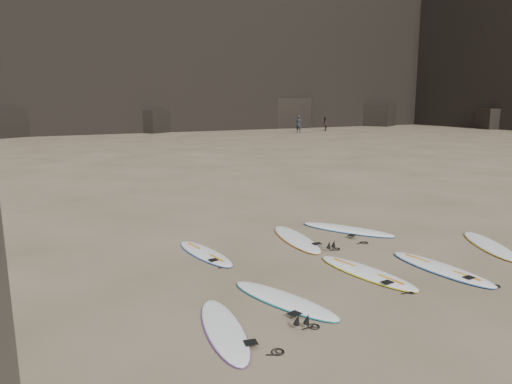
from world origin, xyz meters
TOP-DOWN VIEW (x-y plane):
  - ground at (0.00, 0.00)m, footprint 240.00×240.00m
  - surfboard_0 at (-4.13, -0.88)m, footprint 1.04×2.41m
  - surfboard_1 at (-2.72, -0.33)m, footprint 1.24×2.49m
  - surfboard_2 at (-0.50, 0.10)m, footprint 0.93×2.62m
  - surfboard_3 at (1.04, -0.45)m, footprint 0.72×2.60m
  - surfboard_4 at (3.40, 0.18)m, footprint 1.66×2.51m
  - surfboard_5 at (-2.94, 2.84)m, footprint 0.79×2.35m
  - surfboard_6 at (-0.44, 2.87)m, footprint 1.09×2.70m
  - surfboard_7 at (1.29, 3.00)m, footprint 1.84×2.63m
  - person_a at (21.52, 37.01)m, footprint 0.70×0.79m
  - person_b at (25.85, 38.46)m, footprint 0.93×0.95m

SIDE VIEW (x-z plane):
  - ground at x=0.00m, z-range 0.00..0.00m
  - surfboard_5 at x=-2.94m, z-range 0.00..0.08m
  - surfboard_0 at x=-4.13m, z-range 0.00..0.08m
  - surfboard_1 at x=-2.72m, z-range 0.00..0.09m
  - surfboard_4 at x=3.40m, z-range 0.00..0.09m
  - surfboard_2 at x=-0.50m, z-range 0.00..0.09m
  - surfboard_3 at x=1.04m, z-range 0.00..0.09m
  - surfboard_6 at x=-0.44m, z-range 0.00..0.09m
  - surfboard_7 at x=1.29m, z-range 0.00..0.10m
  - person_b at x=25.85m, z-range 0.00..1.54m
  - person_a at x=21.52m, z-range 0.00..1.83m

